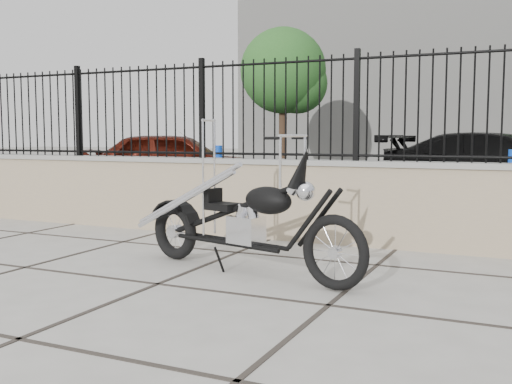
% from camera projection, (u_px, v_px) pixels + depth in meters
% --- Properties ---
extents(ground_plane, '(90.00, 90.00, 0.00)m').
position_uv_depth(ground_plane, '(158.00, 284.00, 5.03)').
color(ground_plane, '#99968E').
rests_on(ground_plane, ground).
extents(parking_lot, '(30.00, 30.00, 0.00)m').
position_uv_depth(parking_lot, '(418.00, 181.00, 16.31)').
color(parking_lot, black).
rests_on(parking_lot, ground).
extents(retaining_wall, '(14.00, 0.36, 0.96)m').
position_uv_depth(retaining_wall, '(275.00, 199.00, 7.24)').
color(retaining_wall, gray).
rests_on(retaining_wall, ground_plane).
extents(iron_fence, '(14.00, 0.08, 1.20)m').
position_uv_depth(iron_fence, '(275.00, 109.00, 7.14)').
color(iron_fence, black).
rests_on(iron_fence, retaining_wall).
extents(background_building, '(22.00, 6.00, 8.00)m').
position_uv_depth(background_building, '(472.00, 77.00, 28.58)').
color(background_building, beige).
rests_on(background_building, ground_plane).
extents(chopper_motorcycle, '(2.40, 1.04, 1.42)m').
position_uv_depth(chopper_motorcycle, '(242.00, 195.00, 5.39)').
color(chopper_motorcycle, black).
rests_on(chopper_motorcycle, ground_plane).
extents(car_red, '(4.23, 3.01, 1.34)m').
position_uv_depth(car_red, '(176.00, 163.00, 12.46)').
color(car_red, '#46120A').
rests_on(car_red, parking_lot).
extents(car_black, '(4.73, 2.58, 1.30)m').
position_uv_depth(car_black, '(501.00, 167.00, 11.17)').
color(car_black, black).
rests_on(car_black, parking_lot).
extents(bollard_a, '(0.15, 0.15, 1.07)m').
position_uv_depth(bollard_a, '(219.00, 177.00, 10.14)').
color(bollard_a, blue).
rests_on(bollard_a, ground_plane).
extents(bollard_b, '(0.14, 0.14, 1.04)m').
position_uv_depth(bollard_b, '(512.00, 186.00, 8.59)').
color(bollard_b, '#0B34AC').
rests_on(bollard_b, ground_plane).
extents(tree_left, '(3.20, 3.20, 5.40)m').
position_uv_depth(tree_left, '(283.00, 67.00, 22.31)').
color(tree_left, '#382619').
rests_on(tree_left, ground_plane).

